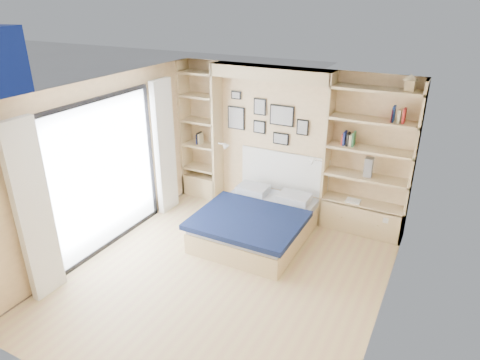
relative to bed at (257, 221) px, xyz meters
The scene contains 8 objects.
ground 1.20m from the bed, 86.52° to the right, with size 4.50×4.50×0.00m, color tan.
room_shell 0.94m from the bed, 131.85° to the left, with size 4.50×4.50×4.50m.
bed is the anchor object (origin of this frame).
photo_gallery 1.75m from the bed, 109.88° to the left, with size 1.48×0.02×0.82m.
reading_lamps 1.20m from the bed, 105.41° to the left, with size 1.92×0.12×0.15m.
shelf_decor 2.02m from the bed, 38.10° to the left, with size 3.57×0.23×2.03m.
deck 3.73m from the bed, 161.66° to the right, with size 3.20×4.00×0.05m, color brown.
deck_chair 3.03m from the bed, 168.84° to the right, with size 0.61×0.85×0.78m.
Camera 1 is at (2.39, -4.17, 3.56)m, focal length 32.00 mm.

